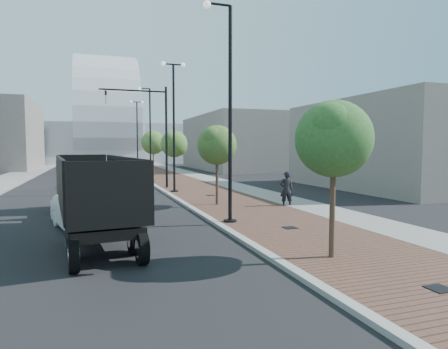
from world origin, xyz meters
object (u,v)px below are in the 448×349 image
object	(u,v)px
dump_truck	(85,193)
dark_car_mid	(91,177)
white_sedan	(79,212)
pedestrian	(286,189)

from	to	relation	value
dump_truck	dark_car_mid	size ratio (longest dim) A/B	2.54
white_sedan	pedestrian	distance (m)	10.88
dump_truck	white_sedan	world-z (taller)	dump_truck
pedestrian	white_sedan	bearing A→B (deg)	29.48
dump_truck	pedestrian	world-z (taller)	dump_truck
pedestrian	dump_truck	bearing A→B (deg)	19.47
white_sedan	dump_truck	bearing A→B (deg)	70.16
dump_truck	dark_car_mid	distance (m)	16.70
dark_car_mid	pedestrian	world-z (taller)	pedestrian
dump_truck	dark_car_mid	bearing A→B (deg)	83.81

